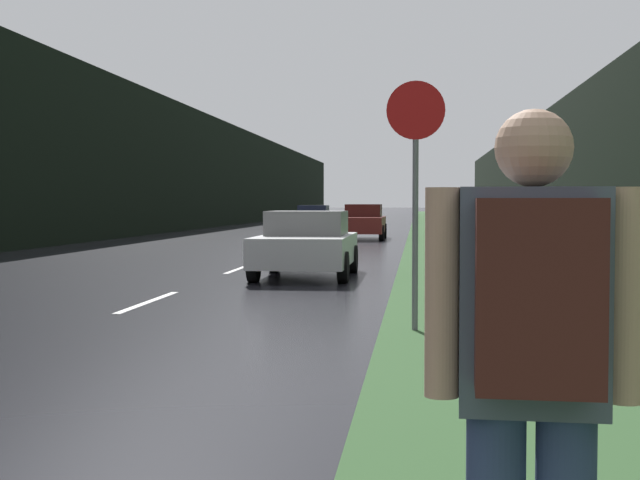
{
  "coord_description": "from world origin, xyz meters",
  "views": [
    {
      "loc": [
        4.13,
        -1.07,
        1.53
      ],
      "look_at": [
        2.52,
        13.57,
        0.91
      ],
      "focal_mm": 50.0,
      "sensor_mm": 36.0,
      "label": 1
    }
  ],
  "objects_px": {
    "stop_sign": "(415,178)",
    "car_passing_near": "(306,244)",
    "hitchhiker_with_backpack": "(533,374)",
    "car_passing_far": "(364,222)",
    "car_oncoming": "(314,217)"
  },
  "relations": [
    {
      "from": "stop_sign",
      "to": "car_passing_far",
      "type": "bearing_deg",
      "value": 94.77
    },
    {
      "from": "stop_sign",
      "to": "car_oncoming",
      "type": "distance_m",
      "value": 40.84
    },
    {
      "from": "car_passing_near",
      "to": "car_oncoming",
      "type": "relative_size",
      "value": 1.01
    },
    {
      "from": "stop_sign",
      "to": "car_passing_near",
      "type": "bearing_deg",
      "value": 106.44
    },
    {
      "from": "stop_sign",
      "to": "car_passing_near",
      "type": "relative_size",
      "value": 0.73
    },
    {
      "from": "car_passing_far",
      "to": "car_passing_near",
      "type": "bearing_deg",
      "value": 90.0
    },
    {
      "from": "hitchhiker_with_backpack",
      "to": "car_passing_far",
      "type": "xyz_separation_m",
      "value": [
        -2.62,
        35.04,
        -0.3
      ]
    },
    {
      "from": "stop_sign",
      "to": "hitchhiker_with_backpack",
      "type": "xyz_separation_m",
      "value": [
        0.36,
        -7.97,
        -0.79
      ]
    },
    {
      "from": "stop_sign",
      "to": "car_passing_near",
      "type": "distance_m",
      "value": 8.06
    },
    {
      "from": "car_passing_near",
      "to": "car_passing_far",
      "type": "relative_size",
      "value": 0.87
    },
    {
      "from": "car_passing_near",
      "to": "car_oncoming",
      "type": "height_order",
      "value": "car_oncoming"
    },
    {
      "from": "hitchhiker_with_backpack",
      "to": "car_passing_near",
      "type": "xyz_separation_m",
      "value": [
        -2.62,
        15.63,
        -0.35
      ]
    },
    {
      "from": "hitchhiker_with_backpack",
      "to": "car_passing_far",
      "type": "relative_size",
      "value": 0.39
    },
    {
      "from": "car_passing_near",
      "to": "hitchhiker_with_backpack",
      "type": "bearing_deg",
      "value": 99.52
    },
    {
      "from": "car_oncoming",
      "to": "stop_sign",
      "type": "bearing_deg",
      "value": -81.63
    }
  ]
}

